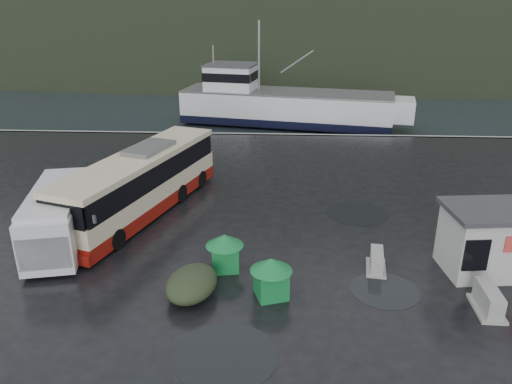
# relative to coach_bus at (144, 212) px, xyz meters

# --- Properties ---
(ground) EXTENTS (160.00, 160.00, 0.00)m
(ground) POSITION_rel_coach_bus_xyz_m (4.42, -4.69, 0.00)
(ground) COLOR black
(ground) RESTS_ON ground
(harbor_water) EXTENTS (300.00, 180.00, 0.02)m
(harbor_water) POSITION_rel_coach_bus_xyz_m (4.42, 105.31, 0.00)
(harbor_water) COLOR black
(harbor_water) RESTS_ON ground
(quay_edge) EXTENTS (160.00, 0.60, 1.50)m
(quay_edge) POSITION_rel_coach_bus_xyz_m (4.42, 15.31, 0.00)
(quay_edge) COLOR #999993
(quay_edge) RESTS_ON ground
(headland) EXTENTS (780.00, 540.00, 570.00)m
(headland) POSITION_rel_coach_bus_xyz_m (14.42, 245.31, 0.00)
(headland) COLOR black
(headland) RESTS_ON ground
(coach_bus) EXTENTS (6.28, 11.87, 3.26)m
(coach_bus) POSITION_rel_coach_bus_xyz_m (0.00, 0.00, 0.00)
(coach_bus) COLOR beige
(coach_bus) RESTS_ON ground
(white_van) EXTENTS (3.47, 6.59, 2.62)m
(white_van) POSITION_rel_coach_bus_xyz_m (-2.63, -3.64, 0.00)
(white_van) COLOR silver
(white_van) RESTS_ON ground
(waste_bin_left) EXTENTS (1.25, 1.25, 1.52)m
(waste_bin_left) POSITION_rel_coach_bus_xyz_m (4.73, -5.33, 0.00)
(waste_bin_left) COLOR #157837
(waste_bin_left) RESTS_ON ground
(waste_bin_right) EXTENTS (1.40, 1.40, 1.55)m
(waste_bin_right) POSITION_rel_coach_bus_xyz_m (6.61, -7.17, 0.00)
(waste_bin_right) COLOR #157837
(waste_bin_right) RESTS_ON ground
(dome_tent) EXTENTS (2.21, 2.79, 0.98)m
(dome_tent) POSITION_rel_coach_bus_xyz_m (3.72, -7.28, 0.00)
(dome_tent) COLOR #2B3520
(dome_tent) RESTS_ON ground
(ticket_kiosk) EXTENTS (3.75, 3.00, 2.72)m
(ticket_kiosk) POSITION_rel_coach_bus_xyz_m (15.02, -4.94, 0.00)
(ticket_kiosk) COLOR beige
(ticket_kiosk) RESTS_ON ground
(jersey_barrier_a) EXTENTS (0.93, 1.78, 0.88)m
(jersey_barrier_a) POSITION_rel_coach_bus_xyz_m (14.17, -7.67, 0.00)
(jersey_barrier_a) COLOR #999993
(jersey_barrier_a) RESTS_ON ground
(jersey_barrier_b) EXTENTS (0.98, 1.62, 0.76)m
(jersey_barrier_b) POSITION_rel_coach_bus_xyz_m (10.78, -5.06, 0.00)
(jersey_barrier_b) COLOR #999993
(jersey_barrier_b) RESTS_ON ground
(fishing_trawler) EXTENTS (23.82, 9.53, 9.31)m
(fishing_trawler) POSITION_rel_coach_bus_xyz_m (7.32, 24.28, 0.00)
(fishing_trawler) COLOR silver
(fishing_trawler) RESTS_ON ground
(puddles) EXTENTS (10.44, 15.99, 0.01)m
(puddles) POSITION_rel_coach_bus_xyz_m (7.61, -6.95, 0.01)
(puddles) COLOR black
(puddles) RESTS_ON ground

